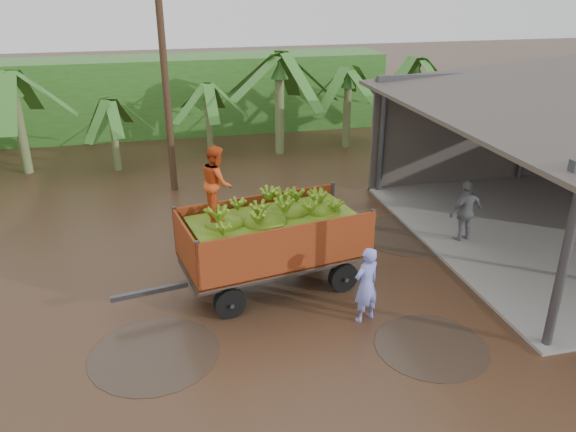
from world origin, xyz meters
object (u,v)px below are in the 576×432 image
object	(u,v)px
man_blue	(366,285)
utility_pole	(165,74)
banana_trailer	(272,236)
man_grey	(466,212)

from	to	relation	value
man_blue	utility_pole	xyz separation A→B (m)	(-3.76, 9.48, 3.23)
banana_trailer	man_grey	xyz separation A→B (m)	(5.91, 1.16, -0.41)
man_grey	utility_pole	distance (m)	10.67
banana_trailer	man_grey	size ratio (longest dim) A/B	3.28
man_grey	utility_pole	size ratio (longest dim) A/B	0.23
man_blue	utility_pole	size ratio (longest dim) A/B	0.22
banana_trailer	man_grey	distance (m)	6.04
banana_trailer	man_grey	world-z (taller)	banana_trailer
man_grey	utility_pole	xyz separation A→B (m)	(-7.97, 6.34, 3.18)
man_grey	banana_trailer	bearing A→B (deg)	-1.17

